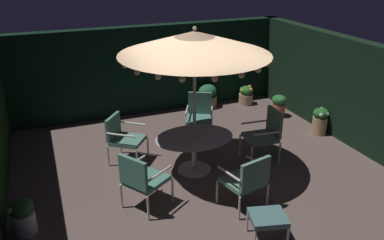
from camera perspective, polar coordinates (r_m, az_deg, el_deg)
name	(u,v)px	position (r m, az deg, el deg)	size (l,w,h in m)	color
ground_plane	(201,173)	(7.33, 1.36, -7.71)	(7.24, 7.07, 0.02)	brown
hedge_backdrop_rear	(149,69)	(9.86, -6.37, 7.37)	(7.24, 0.30, 2.17)	black
hedge_backdrop_right	(357,94)	(8.72, 22.96, 3.49)	(0.30, 7.07, 2.17)	black
patio_dining_table	(194,145)	(7.14, 0.35, -3.62)	(1.45, 1.10, 0.70)	beige
patio_umbrella	(195,43)	(6.51, 0.39, 11.20)	(2.56, 2.56, 2.67)	beige
patio_chair_north	(142,178)	(6.15, -7.35, -8.35)	(0.85, 0.83, 0.98)	beige
patio_chair_northeast	(247,179)	(6.18, 8.10, -8.47)	(0.74, 0.70, 0.93)	beige
patio_chair_east	(266,132)	(7.62, 10.70, -1.72)	(0.66, 0.63, 1.04)	beige
patio_chair_southeast	(199,113)	(8.42, 1.10, 1.01)	(0.75, 0.75, 1.00)	silver
patio_chair_south	(123,136)	(7.59, -10.10, -2.26)	(0.84, 0.83, 0.93)	silver
ottoman_footrest	(268,218)	(5.70, 11.02, -13.93)	(0.59, 0.55, 0.42)	beige
potted_plant_right_far	(207,96)	(10.26, 2.20, 3.55)	(0.52, 0.52, 0.62)	#856F4E
potted_plant_left_far	(320,120)	(9.15, 18.19, -0.04)	(0.34, 0.34, 0.61)	tan
potted_plant_right_near	(23,216)	(6.26, -23.50, -12.67)	(0.34, 0.34, 0.55)	silver
potted_plant_back_right	(279,105)	(9.89, 12.55, 2.16)	(0.35, 0.35, 0.55)	#B15C4C
potted_plant_back_left	(246,95)	(10.57, 7.89, 3.64)	(0.38, 0.38, 0.51)	tan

